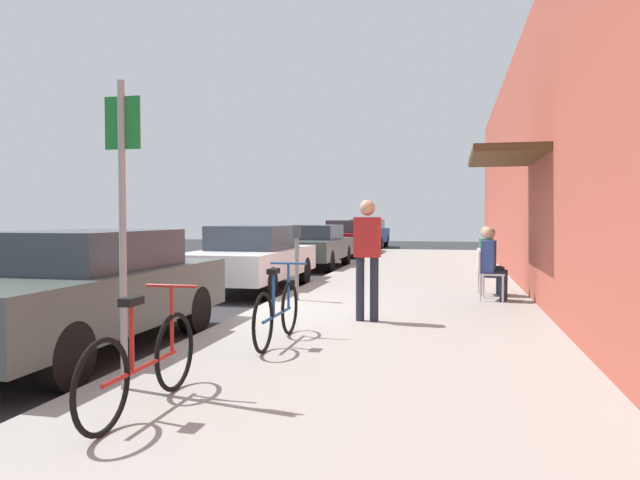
{
  "coord_description": "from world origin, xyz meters",
  "views": [
    {
      "loc": [
        3.11,
        -8.83,
        1.58
      ],
      "look_at": [
        0.08,
        4.59,
        1.04
      ],
      "focal_mm": 32.91,
      "sensor_mm": 36.0,
      "label": 1
    }
  ],
  "objects_px": {
    "bicycle_0": "(143,363)",
    "cafe_chair_0": "(488,271)",
    "parked_car_4": "(368,233)",
    "parked_car_0": "(82,289)",
    "parking_meter": "(297,257)",
    "parked_car_1": "(252,257)",
    "parked_car_2": "(313,245)",
    "parked_car_3": "(348,237)",
    "pedestrian_standing": "(367,250)",
    "bicycle_1": "(277,312)",
    "seated_patron_1": "(489,258)",
    "seated_patron_0": "(492,261)",
    "cafe_chair_1": "(486,268)",
    "street_sign": "(123,210)"
  },
  "relations": [
    {
      "from": "cafe_chair_1",
      "to": "pedestrian_standing",
      "type": "bearing_deg",
      "value": -118.61
    },
    {
      "from": "parked_car_3",
      "to": "cafe_chair_0",
      "type": "bearing_deg",
      "value": -69.86
    },
    {
      "from": "parked_car_1",
      "to": "seated_patron_1",
      "type": "height_order",
      "value": "seated_patron_1"
    },
    {
      "from": "seated_patron_0",
      "to": "pedestrian_standing",
      "type": "xyz_separation_m",
      "value": [
        -1.85,
        -2.53,
        0.3
      ]
    },
    {
      "from": "parked_car_1",
      "to": "cafe_chair_0",
      "type": "height_order",
      "value": "parked_car_1"
    },
    {
      "from": "cafe_chair_1",
      "to": "cafe_chair_0",
      "type": "bearing_deg",
      "value": -89.91
    },
    {
      "from": "bicycle_1",
      "to": "seated_patron_0",
      "type": "height_order",
      "value": "seated_patron_0"
    },
    {
      "from": "bicycle_0",
      "to": "cafe_chair_0",
      "type": "distance_m",
      "value": 7.31
    },
    {
      "from": "bicycle_0",
      "to": "seated_patron_1",
      "type": "relative_size",
      "value": 1.33
    },
    {
      "from": "pedestrian_standing",
      "to": "parked_car_1",
      "type": "bearing_deg",
      "value": 128.31
    },
    {
      "from": "bicycle_0",
      "to": "cafe_chair_0",
      "type": "bearing_deg",
      "value": 66.65
    },
    {
      "from": "parked_car_3",
      "to": "pedestrian_standing",
      "type": "bearing_deg",
      "value": -79.03
    },
    {
      "from": "parked_car_0",
      "to": "parking_meter",
      "type": "distance_m",
      "value": 4.2
    },
    {
      "from": "street_sign",
      "to": "cafe_chair_0",
      "type": "xyz_separation_m",
      "value": [
        3.34,
        6.23,
        -1.02
      ]
    },
    {
      "from": "parked_car_1",
      "to": "pedestrian_standing",
      "type": "bearing_deg",
      "value": -51.69
    },
    {
      "from": "parked_car_4",
      "to": "parked_car_0",
      "type": "bearing_deg",
      "value": -90.0
    },
    {
      "from": "parking_meter",
      "to": "cafe_chair_1",
      "type": "distance_m",
      "value": 3.62
    },
    {
      "from": "bicycle_1",
      "to": "seated_patron_1",
      "type": "relative_size",
      "value": 1.33
    },
    {
      "from": "parked_car_1",
      "to": "parked_car_0",
      "type": "bearing_deg",
      "value": -90.0
    },
    {
      "from": "parked_car_2",
      "to": "parked_car_3",
      "type": "relative_size",
      "value": 1.0
    },
    {
      "from": "parked_car_3",
      "to": "bicycle_1",
      "type": "bearing_deg",
      "value": -82.66
    },
    {
      "from": "parked_car_4",
      "to": "bicycle_0",
      "type": "bearing_deg",
      "value": -85.68
    },
    {
      "from": "parked_car_3",
      "to": "seated_patron_0",
      "type": "relative_size",
      "value": 3.41
    },
    {
      "from": "parked_car_2",
      "to": "bicycle_0",
      "type": "xyz_separation_m",
      "value": [
        1.94,
        -13.72,
        -0.22
      ]
    },
    {
      "from": "seated_patron_1",
      "to": "seated_patron_0",
      "type": "bearing_deg",
      "value": -89.98
    },
    {
      "from": "parked_car_2",
      "to": "seated_patron_0",
      "type": "distance_m",
      "value": 8.56
    },
    {
      "from": "parked_car_4",
      "to": "cafe_chair_0",
      "type": "xyz_separation_m",
      "value": [
        4.84,
        -19.0,
        -0.14
      ]
    },
    {
      "from": "seated_patron_1",
      "to": "cafe_chair_0",
      "type": "bearing_deg",
      "value": -94.56
    },
    {
      "from": "parked_car_1",
      "to": "parked_car_2",
      "type": "height_order",
      "value": "parked_car_1"
    },
    {
      "from": "seated_patron_0",
      "to": "pedestrian_standing",
      "type": "relative_size",
      "value": 0.76
    },
    {
      "from": "parking_meter",
      "to": "parked_car_4",
      "type": "bearing_deg",
      "value": 94.49
    },
    {
      "from": "street_sign",
      "to": "bicycle_1",
      "type": "xyz_separation_m",
      "value": [
        0.74,
        2.03,
        -1.16
      ]
    },
    {
      "from": "parking_meter",
      "to": "bicycle_1",
      "type": "distance_m",
      "value": 3.54
    },
    {
      "from": "bicycle_1",
      "to": "parked_car_4",
      "type": "bearing_deg",
      "value": 95.51
    },
    {
      "from": "parked_car_0",
      "to": "cafe_chair_0",
      "type": "bearing_deg",
      "value": 43.89
    },
    {
      "from": "parked_car_2",
      "to": "bicycle_0",
      "type": "bearing_deg",
      "value": -81.94
    },
    {
      "from": "parked_car_0",
      "to": "parked_car_2",
      "type": "distance_m",
      "value": 11.66
    },
    {
      "from": "bicycle_1",
      "to": "cafe_chair_0",
      "type": "xyz_separation_m",
      "value": [
        2.6,
        4.21,
        0.14
      ]
    },
    {
      "from": "parked_car_0",
      "to": "pedestrian_standing",
      "type": "height_order",
      "value": "pedestrian_standing"
    },
    {
      "from": "parked_car_2",
      "to": "cafe_chair_0",
      "type": "xyz_separation_m",
      "value": [
        4.84,
        -7.01,
        -0.08
      ]
    },
    {
      "from": "street_sign",
      "to": "seated_patron_1",
      "type": "xyz_separation_m",
      "value": [
        3.4,
        6.97,
        -0.82
      ]
    },
    {
      "from": "parked_car_0",
      "to": "parked_car_3",
      "type": "xyz_separation_m",
      "value": [
        0.0,
        17.85,
        0.01
      ]
    },
    {
      "from": "bicycle_0",
      "to": "bicycle_1",
      "type": "relative_size",
      "value": 1.0
    },
    {
      "from": "parked_car_3",
      "to": "parking_meter",
      "type": "bearing_deg",
      "value": -83.66
    },
    {
      "from": "cafe_chair_0",
      "to": "cafe_chair_1",
      "type": "distance_m",
      "value": 0.73
    },
    {
      "from": "parked_car_0",
      "to": "parking_meter",
      "type": "bearing_deg",
      "value": 68.31
    },
    {
      "from": "parked_car_3",
      "to": "seated_patron_1",
      "type": "xyz_separation_m",
      "value": [
        4.9,
        -12.46,
        0.07
      ]
    },
    {
      "from": "parked_car_0",
      "to": "cafe_chair_1",
      "type": "bearing_deg",
      "value": 48.07
    },
    {
      "from": "parked_car_4",
      "to": "seated_patron_0",
      "type": "xyz_separation_m",
      "value": [
        4.9,
        -19.02,
        0.06
      ]
    },
    {
      "from": "bicycle_1",
      "to": "seated_patron_1",
      "type": "bearing_deg",
      "value": 61.75
    }
  ]
}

